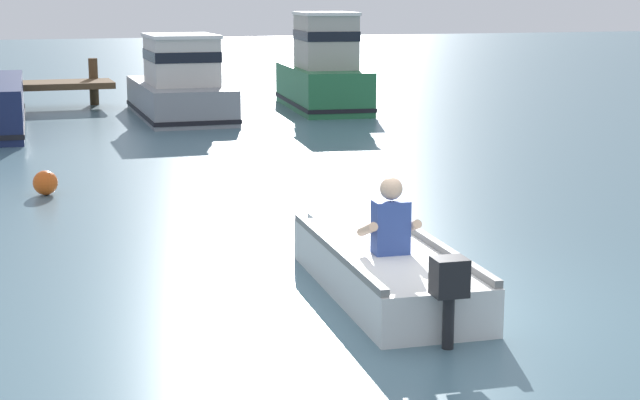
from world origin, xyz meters
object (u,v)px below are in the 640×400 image
Objects in this scene: moored_boat_grey at (180,87)px; moored_boat_green at (323,74)px; mooring_buoy at (45,183)px; rowboat_with_person at (383,267)px.

moored_boat_grey is 3.84m from moored_boat_green.
rowboat_with_person is at bearing -64.75° from mooring_buoy.
mooring_buoy is (-7.43, -9.32, -0.73)m from moored_boat_green.
moored_boat_green is (4.55, 15.42, 0.66)m from rowboat_with_person.
rowboat_with_person is 6.75m from mooring_buoy.
rowboat_with_person reaches higher than mooring_buoy.
moored_boat_grey reaches higher than mooring_buoy.
moored_boat_grey is 9.48m from mooring_buoy.
moored_boat_grey is at bearing 67.36° from mooring_buoy.
moored_boat_green reaches higher than rowboat_with_person.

